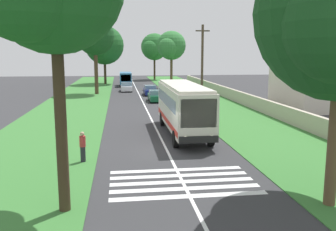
{
  "coord_description": "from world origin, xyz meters",
  "views": [
    {
      "loc": [
        -22.25,
        2.85,
        5.95
      ],
      "look_at": [
        3.43,
        -0.54,
        1.6
      ],
      "focal_mm": 39.41,
      "sensor_mm": 36.0,
      "label": 1
    }
  ],
  "objects_px": {
    "roadside_tree_left_2": "(104,46)",
    "roadside_tree_right_2": "(154,48)",
    "coach_bus": "(183,106)",
    "roadside_tree_left_1": "(95,37)",
    "trailing_car_0": "(156,96)",
    "trailing_car_2": "(126,87)",
    "utility_pole": "(202,68)",
    "roadside_building": "(322,76)",
    "roadside_tree_right_1": "(336,19)",
    "pedestrian": "(83,146)",
    "trailing_car_1": "(150,90)",
    "trailing_minibus_0": "(126,78)",
    "roadside_tree_right_0": "(171,46)"
  },
  "relations": [
    {
      "from": "coach_bus",
      "to": "trailing_minibus_0",
      "type": "xyz_separation_m",
      "value": [
        42.32,
        3.51,
        -0.6
      ]
    },
    {
      "from": "trailing_car_0",
      "to": "utility_pole",
      "type": "xyz_separation_m",
      "value": [
        -9.83,
        -3.69,
        3.88
      ]
    },
    {
      "from": "roadside_tree_left_2",
      "to": "roadside_building",
      "type": "height_order",
      "value": "roadside_tree_left_2"
    },
    {
      "from": "trailing_car_2",
      "to": "roadside_tree_right_2",
      "type": "distance_m",
      "value": 27.77
    },
    {
      "from": "roadside_tree_left_1",
      "to": "roadside_building",
      "type": "relative_size",
      "value": 1.19
    },
    {
      "from": "coach_bus",
      "to": "trailing_minibus_0",
      "type": "bearing_deg",
      "value": 4.73
    },
    {
      "from": "trailing_car_2",
      "to": "trailing_car_0",
      "type": "bearing_deg",
      "value": -165.52
    },
    {
      "from": "roadside_building",
      "to": "trailing_car_0",
      "type": "bearing_deg",
      "value": 64.61
    },
    {
      "from": "trailing_car_1",
      "to": "roadside_tree_right_2",
      "type": "xyz_separation_m",
      "value": [
        31.95,
        -3.51,
        6.67
      ]
    },
    {
      "from": "roadside_tree_right_1",
      "to": "roadside_tree_left_1",
      "type": "bearing_deg",
      "value": 15.07
    },
    {
      "from": "trailing_car_0",
      "to": "trailing_car_2",
      "type": "height_order",
      "value": "same"
    },
    {
      "from": "coach_bus",
      "to": "trailing_minibus_0",
      "type": "relative_size",
      "value": 1.86
    },
    {
      "from": "roadside_tree_left_1",
      "to": "roadside_building",
      "type": "distance_m",
      "value": 31.51
    },
    {
      "from": "trailing_car_2",
      "to": "utility_pole",
      "type": "relative_size",
      "value": 0.49
    },
    {
      "from": "roadside_tree_right_0",
      "to": "roadside_tree_right_1",
      "type": "height_order",
      "value": "roadside_tree_right_1"
    },
    {
      "from": "roadside_tree_right_0",
      "to": "trailing_car_1",
      "type": "bearing_deg",
      "value": 156.04
    },
    {
      "from": "trailing_car_0",
      "to": "roadside_tree_right_1",
      "type": "relative_size",
      "value": 0.4
    },
    {
      "from": "roadside_tree_right_2",
      "to": "roadside_building",
      "type": "relative_size",
      "value": 1.11
    },
    {
      "from": "roadside_tree_left_2",
      "to": "roadside_building",
      "type": "bearing_deg",
      "value": -145.84
    },
    {
      "from": "roadside_tree_left_2",
      "to": "utility_pole",
      "type": "distance_m",
      "value": 39.8
    },
    {
      "from": "roadside_tree_right_1",
      "to": "roadside_tree_right_2",
      "type": "xyz_separation_m",
      "value": [
        72.28,
        0.09,
        0.11
      ]
    },
    {
      "from": "roadside_tree_left_2",
      "to": "trailing_car_1",
      "type": "bearing_deg",
      "value": -160.72
    },
    {
      "from": "roadside_tree_right_1",
      "to": "utility_pole",
      "type": "height_order",
      "value": "roadside_tree_right_1"
    },
    {
      "from": "utility_pole",
      "to": "roadside_tree_right_0",
      "type": "bearing_deg",
      "value": -1.19
    },
    {
      "from": "trailing_car_2",
      "to": "roadside_tree_left_2",
      "type": "height_order",
      "value": "roadside_tree_left_2"
    },
    {
      "from": "trailing_car_2",
      "to": "roadside_tree_left_1",
      "type": "xyz_separation_m",
      "value": [
        -3.47,
        4.57,
        7.65
      ]
    },
    {
      "from": "trailing_car_1",
      "to": "trailing_minibus_0",
      "type": "bearing_deg",
      "value": 11.88
    },
    {
      "from": "trailing_car_0",
      "to": "roadside_tree_right_0",
      "type": "bearing_deg",
      "value": -13.89
    },
    {
      "from": "coach_bus",
      "to": "roadside_tree_left_2",
      "type": "relative_size",
      "value": 0.99
    },
    {
      "from": "coach_bus",
      "to": "roadside_tree_right_2",
      "type": "relative_size",
      "value": 1.06
    },
    {
      "from": "roadside_tree_right_0",
      "to": "pedestrian",
      "type": "bearing_deg",
      "value": 165.83
    },
    {
      "from": "trailing_car_0",
      "to": "trailing_car_2",
      "type": "xyz_separation_m",
      "value": [
        13.27,
        3.43,
        0.0
      ]
    },
    {
      "from": "roadside_tree_right_1",
      "to": "roadside_tree_left_2",
      "type": "bearing_deg",
      "value": 10.11
    },
    {
      "from": "roadside_tree_right_1",
      "to": "pedestrian",
      "type": "xyz_separation_m",
      "value": [
        7.09,
        10.12,
        -6.32
      ]
    },
    {
      "from": "trailing_minibus_0",
      "to": "roadside_building",
      "type": "bearing_deg",
      "value": -146.38
    },
    {
      "from": "roadside_tree_right_2",
      "to": "roadside_tree_left_1",
      "type": "bearing_deg",
      "value": 158.88
    },
    {
      "from": "trailing_minibus_0",
      "to": "roadside_tree_right_1",
      "type": "bearing_deg",
      "value": -172.98
    },
    {
      "from": "coach_bus",
      "to": "pedestrian",
      "type": "bearing_deg",
      "value": 134.02
    },
    {
      "from": "roadside_tree_left_1",
      "to": "pedestrian",
      "type": "distance_m",
      "value": 36.43
    },
    {
      "from": "pedestrian",
      "to": "roadside_tree_left_2",
      "type": "bearing_deg",
      "value": 0.84
    },
    {
      "from": "trailing_car_0",
      "to": "trailing_car_2",
      "type": "relative_size",
      "value": 1.0
    },
    {
      "from": "roadside_tree_right_2",
      "to": "roadside_building",
      "type": "xyz_separation_m",
      "value": [
        -47.59,
        -13.97,
        -3.8
      ]
    },
    {
      "from": "coach_bus",
      "to": "roadside_tree_left_1",
      "type": "bearing_deg",
      "value": 15.57
    },
    {
      "from": "trailing_car_2",
      "to": "pedestrian",
      "type": "height_order",
      "value": "pedestrian"
    },
    {
      "from": "trailing_car_1",
      "to": "utility_pole",
      "type": "bearing_deg",
      "value": -167.6
    },
    {
      "from": "trailing_minibus_0",
      "to": "utility_pole",
      "type": "xyz_separation_m",
      "value": [
        -32.82,
        -7.07,
        3.0
      ]
    },
    {
      "from": "roadside_tree_right_1",
      "to": "utility_pole",
      "type": "relative_size",
      "value": 1.22
    },
    {
      "from": "trailing_car_1",
      "to": "roadside_tree_left_1",
      "type": "relative_size",
      "value": 0.38
    },
    {
      "from": "roadside_tree_left_2",
      "to": "roadside_tree_right_2",
      "type": "xyz_separation_m",
      "value": [
        11.06,
        -10.82,
        -0.03
      ]
    },
    {
      "from": "trailing_car_1",
      "to": "roadside_building",
      "type": "distance_m",
      "value": 23.63
    }
  ]
}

